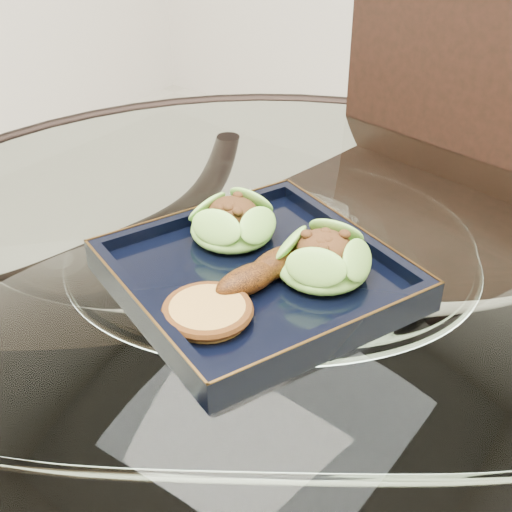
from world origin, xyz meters
The scene contains 7 objects.
dining_table centered at (0.00, 0.00, 0.60)m, with size 1.13×1.13×0.77m.
dining_chair centered at (0.01, 0.32, 0.57)m, with size 0.51×0.51×1.02m.
navy_plate centered at (0.00, -0.02, 0.77)m, with size 0.27×0.27×0.02m, color black.
lettuce_wrap_left centered at (-0.07, 0.02, 0.80)m, with size 0.09×0.09×0.03m, color #5CAD32.
lettuce_wrap_right centered at (0.05, 0.01, 0.80)m, with size 0.10×0.10×0.03m, color #5BAB31.
roasted_plantain centered at (0.02, -0.02, 0.80)m, with size 0.15×0.03×0.03m, color #552909.
crumb_patty centered at (0.01, -0.11, 0.79)m, with size 0.08×0.08×0.01m, color #BC8E3E.
Camera 1 is at (0.36, -0.52, 1.20)m, focal length 50.00 mm.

